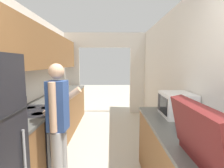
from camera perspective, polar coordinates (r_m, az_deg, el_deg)
name	(u,v)px	position (r m, az deg, el deg)	size (l,w,h in m)	color
wall_left	(26,67)	(3.17, -26.23, 4.93)	(0.38, 7.30, 2.50)	white
wall_right	(189,87)	(2.64, 23.89, -0.76)	(0.06, 7.30, 2.50)	white
wall_far_with_doorway	(105,68)	(5.47, -2.37, 5.38)	(2.88, 0.06, 2.50)	white
counter_left	(59,116)	(4.00, -17.03, -9.83)	(0.62, 3.82, 0.89)	brown
range_oven	(35,139)	(2.94, -23.77, -16.19)	(0.66, 0.74, 1.03)	black
person	(58,125)	(2.23, -17.09, -12.77)	(0.51, 0.39, 1.57)	#9E9E9E
suitcase	(217,147)	(1.39, 31.00, -17.17)	(0.45, 0.67, 0.43)	#5B1919
microwave	(177,104)	(2.41, 20.37, -6.28)	(0.37, 0.46, 0.31)	white
book_stack	(189,129)	(1.97, 23.92, -13.22)	(0.25, 0.27, 0.05)	black
knife	(51,101)	(3.32, -19.39, -5.31)	(0.07, 0.35, 0.02)	#B7B7BC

